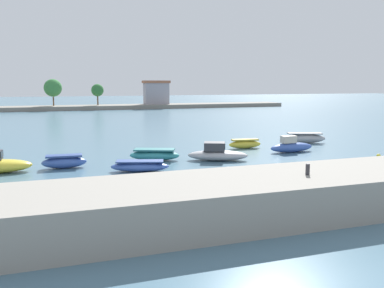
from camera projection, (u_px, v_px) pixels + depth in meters
The scene contains 12 objects.
ground_plane at pixel (162, 190), 27.07m from camera, with size 400.00×400.00×0.00m, color slate.
seawall_embankment at pixel (199, 203), 20.49m from camera, with size 89.09×5.85×2.11m, color gray.
mooring_bollard at pixel (308, 169), 21.84m from camera, with size 0.22×0.22×0.59m, color #2D2D33.
moored_boat_1 at pixel (64, 162), 34.06m from camera, with size 3.60×1.46×1.08m.
moored_boat_2 at pixel (140, 166), 32.78m from camera, with size 4.76×2.66×0.86m.
moored_boat_3 at pixel (154, 155), 37.46m from camera, with size 4.75×3.22×1.03m.
moored_boat_4 at pixel (217, 154), 37.39m from camera, with size 5.65×3.83×1.63m.
moored_boat_5 at pixel (245, 144), 44.42m from camera, with size 3.61×1.31×0.98m.
moored_boat_6 at pixel (291, 146), 41.90m from camera, with size 4.85×1.64×1.66m.
moored_boat_7 at pixel (304, 138), 48.22m from camera, with size 4.99×2.90×1.18m.
mooring_buoy_0 at pixel (379, 156), 38.75m from camera, with size 0.38×0.38×0.38m, color yellow.
distant_shoreline at pixel (51, 102), 106.25m from camera, with size 117.16×8.32×7.82m.
Camera 1 is at (-6.83, -25.52, 6.85)m, focal length 39.38 mm.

